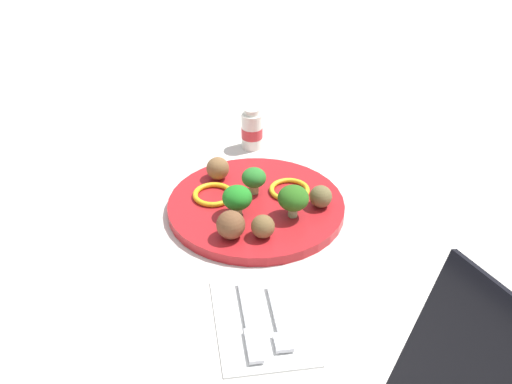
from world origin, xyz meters
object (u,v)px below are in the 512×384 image
object	(u,v)px
meatball_back_right	(218,168)
fork	(278,321)
knife	(250,323)
meatball_front_left	(265,226)
broccoli_floret_mid_left	(252,178)
yogurt_bottle	(252,130)
meatball_near_rim	(321,196)
meatball_far_rim	(231,225)
pepper_ring_center	(213,194)
pepper_ring_mid_right	(289,190)
plate	(256,207)
broccoli_floret_front_left	(237,198)
broccoli_floret_back_right	(293,199)
napkin	(263,321)

from	to	relation	value
meatball_back_right	fork	distance (m)	0.34
fork	knife	distance (m)	0.04
meatball_front_left	fork	size ratio (longest dim) A/B	0.29
broccoli_floret_mid_left	fork	size ratio (longest dim) A/B	0.36
fork	yogurt_bottle	world-z (taller)	yogurt_bottle
broccoli_floret_mid_left	meatball_near_rim	world-z (taller)	broccoli_floret_mid_left
broccoli_floret_mid_left	meatball_far_rim	size ratio (longest dim) A/B	1.03
meatball_front_left	meatball_far_rim	world-z (taller)	meatball_far_rim
meatball_front_left	pepper_ring_center	world-z (taller)	meatball_front_left
meatball_back_right	meatball_far_rim	world-z (taller)	meatball_far_rim
meatball_front_left	pepper_ring_mid_right	xyz separation A→B (m)	(-0.11, 0.05, -0.01)
plate	meatball_back_right	world-z (taller)	meatball_back_right
meatball_near_rim	fork	bearing A→B (deg)	-23.14
meatball_back_right	plate	bearing A→B (deg)	34.39
broccoli_floret_front_left	meatball_front_left	world-z (taller)	broccoli_floret_front_left
yogurt_bottle	broccoli_floret_front_left	bearing A→B (deg)	-11.52
broccoli_floret_front_left	fork	distance (m)	0.23
broccoli_floret_back_right	meatball_front_left	xyz separation A→B (m)	(0.05, -0.05, -0.01)
broccoli_floret_front_left	pepper_ring_mid_right	xyz separation A→B (m)	(-0.05, 0.09, -0.03)
broccoli_floret_front_left	pepper_ring_center	xyz separation A→B (m)	(-0.05, -0.03, -0.03)
broccoli_floret_front_left	plate	bearing A→B (deg)	131.85
pepper_ring_mid_right	plate	bearing A→B (deg)	-66.52
pepper_ring_center	yogurt_bottle	xyz separation A→B (m)	(-0.18, 0.08, 0.02)
pepper_ring_center	plate	bearing A→B (deg)	69.49
plate	meatball_near_rim	distance (m)	0.10
broccoli_floret_front_left	broccoli_floret_back_right	xyz separation A→B (m)	(0.01, 0.08, 0.00)
broccoli_floret_back_right	meatball_front_left	distance (m)	0.07
pepper_ring_mid_right	broccoli_floret_mid_left	bearing A→B (deg)	-94.50
broccoli_floret_front_left	meatball_far_rim	world-z (taller)	broccoli_floret_front_left
pepper_ring_center	fork	distance (m)	0.29
broccoli_floret_mid_left	yogurt_bottle	bearing A→B (deg)	173.82
meatball_near_rim	pepper_ring_center	world-z (taller)	meatball_near_rim
napkin	knife	xyz separation A→B (m)	(0.01, -0.02, 0.00)
plate	broccoli_floret_back_right	distance (m)	0.08
broccoli_floret_back_right	knife	size ratio (longest dim) A/B	0.36
broccoli_floret_mid_left	fork	distance (m)	0.29
knife	pepper_ring_center	bearing A→B (deg)	-174.20
broccoli_floret_mid_left	meatball_far_rim	world-z (taller)	broccoli_floret_mid_left
plate	broccoli_floret_back_right	world-z (taller)	broccoli_floret_back_right
meatball_front_left	plate	bearing A→B (deg)	-178.14
meatball_back_right	pepper_ring_center	bearing A→B (deg)	-11.41
pepper_ring_mid_right	fork	xyz separation A→B (m)	(0.28, -0.06, -0.01)
knife	meatball_far_rim	bearing A→B (deg)	-176.94
napkin	meatball_near_rim	bearing A→B (deg)	152.50
broccoli_floret_mid_left	pepper_ring_mid_right	distance (m)	0.06
meatball_far_rim	plate	bearing A→B (deg)	151.07
pepper_ring_mid_right	pepper_ring_center	xyz separation A→B (m)	(0.00, -0.12, 0.00)
meatball_near_rim	knife	xyz separation A→B (m)	(0.24, -0.14, -0.03)
yogurt_bottle	meatball_near_rim	bearing A→B (deg)	19.83
broccoli_floret_front_left	broccoli_floret_mid_left	bearing A→B (deg)	153.57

